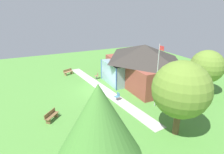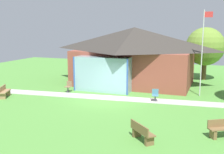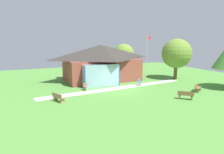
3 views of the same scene
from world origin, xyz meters
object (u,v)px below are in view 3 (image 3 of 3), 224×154
object	(u,v)px
flagpole	(147,56)
tree_behind_pavilion_right	(124,54)
bench_front_right	(186,95)
tree_east_hedge	(177,54)
patio_chair_lawn_spare	(140,82)
pavilion	(101,62)
bench_lawn_far_right	(198,88)
patio_chair_west	(85,87)
bench_mid_left	(58,98)

from	to	relation	value
flagpole	tree_behind_pavilion_right	bearing A→B (deg)	90.84
bench_front_right	tree_behind_pavilion_right	distance (m)	17.08
flagpole	tree_east_hedge	world-z (taller)	flagpole
bench_front_right	patio_chair_lawn_spare	xyz separation A→B (m)	(-0.86, 6.99, 0.01)
pavilion	tree_east_hedge	distance (m)	10.98
bench_lawn_far_right	patio_chair_lawn_spare	xyz separation A→B (m)	(-4.33, 5.22, 0.01)
bench_front_right	patio_chair_west	size ratio (longest dim) A/B	1.60
pavilion	tree_east_hedge	xyz separation A→B (m)	(10.23, -3.82, 1.14)
pavilion	bench_lawn_far_right	size ratio (longest dim) A/B	7.27
bench_mid_left	bench_lawn_far_right	xyz separation A→B (m)	(14.91, -2.49, 0.00)
bench_front_right	bench_mid_left	world-z (taller)	same
bench_mid_left	flagpole	bearing A→B (deg)	88.48
patio_chair_west	bench_front_right	bearing A→B (deg)	142.43
flagpole	bench_front_right	xyz separation A→B (m)	(-1.96, -9.77, -3.05)
pavilion	patio_chair_lawn_spare	size ratio (longest dim) A/B	12.73
pavilion	bench_front_right	bearing A→B (deg)	-71.81
pavilion	flagpole	xyz separation A→B (m)	(5.99, -2.53, 0.83)
flagpole	tree_east_hedge	distance (m)	4.44
bench_mid_left	patio_chair_west	bearing A→B (deg)	107.95
pavilion	flagpole	bearing A→B (deg)	-22.85
patio_chair_lawn_spare	tree_behind_pavilion_right	distance (m)	10.51
tree_east_hedge	tree_behind_pavilion_right	xyz separation A→B (m)	(-4.34, 8.27, -0.55)
flagpole	tree_behind_pavilion_right	distance (m)	6.98
bench_mid_left	tree_behind_pavilion_right	distance (m)	18.46
pavilion	patio_chair_lawn_spare	distance (m)	6.57
patio_chair_lawn_spare	tree_east_hedge	xyz separation A→B (m)	(7.06, 1.49, 3.35)
bench_lawn_far_right	patio_chair_west	distance (m)	12.70
bench_mid_left	patio_chair_west	size ratio (longest dim) A/B	1.80
flagpole	patio_chair_lawn_spare	distance (m)	4.99
tree_east_hedge	tree_behind_pavilion_right	world-z (taller)	tree_east_hedge
patio_chair_west	patio_chair_lawn_spare	xyz separation A→B (m)	(7.04, -0.44, 0.00)
patio_chair_west	pavilion	bearing A→B (deg)	-122.82
flagpole	bench_lawn_far_right	size ratio (longest dim) A/B	4.19
bench_front_right	bench_lawn_far_right	world-z (taller)	same
flagpole	patio_chair_west	bearing A→B (deg)	-166.61
patio_chair_lawn_spare	tree_east_hedge	world-z (taller)	tree_east_hedge
patio_chair_lawn_spare	patio_chair_west	bearing A→B (deg)	-16.33
bench_lawn_far_right	bench_mid_left	bearing A→B (deg)	-41.24
tree_east_hedge	bench_lawn_far_right	bearing A→B (deg)	-112.16
pavilion	patio_chair_west	distance (m)	6.60
patio_chair_lawn_spare	tree_east_hedge	distance (m)	7.95
bench_front_right	patio_chair_lawn_spare	world-z (taller)	patio_chair_lawn_spare
bench_mid_left	bench_front_right	bearing A→B (deg)	45.72
bench_front_right	bench_mid_left	xyz separation A→B (m)	(-11.44, 4.25, 0.00)
bench_mid_left	bench_lawn_far_right	size ratio (longest dim) A/B	1.03
bench_mid_left	bench_lawn_far_right	world-z (taller)	same
tree_behind_pavilion_right	patio_chair_lawn_spare	bearing A→B (deg)	-105.56
flagpole	bench_mid_left	distance (m)	14.81
bench_lawn_far_right	tree_behind_pavilion_right	size ratio (longest dim) A/B	0.30
pavilion	patio_chair_lawn_spare	world-z (taller)	pavilion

